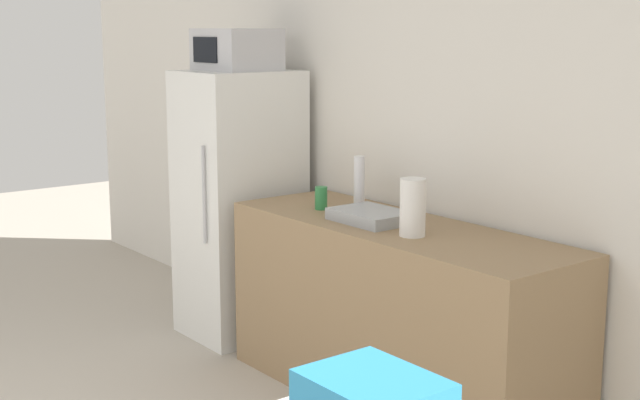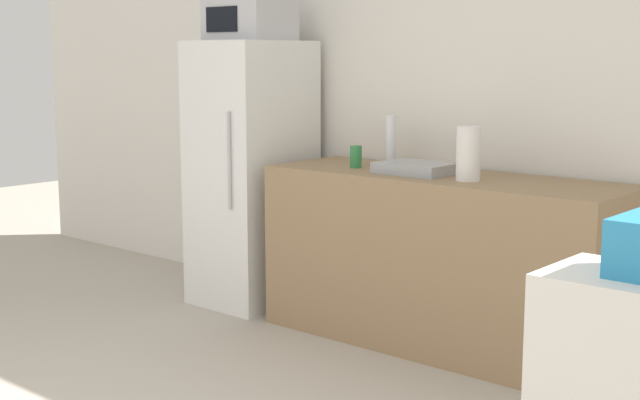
% 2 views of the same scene
% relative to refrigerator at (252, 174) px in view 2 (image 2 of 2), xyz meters
% --- Properties ---
extents(wall_back, '(8.00, 0.06, 2.60)m').
position_rel_refrigerator_xyz_m(wall_back, '(1.22, 0.42, 0.48)').
color(wall_back, white).
rests_on(wall_back, ground_plane).
extents(refrigerator, '(0.58, 0.68, 1.65)m').
position_rel_refrigerator_xyz_m(refrigerator, '(0.00, 0.00, 0.00)').
color(refrigerator, white).
rests_on(refrigerator, ground_plane).
extents(microwave, '(0.48, 0.38, 0.25)m').
position_rel_refrigerator_xyz_m(microwave, '(-0.00, -0.00, 0.95)').
color(microwave, '#BCBCC1').
rests_on(microwave, refrigerator).
extents(counter, '(2.00, 0.65, 0.93)m').
position_rel_refrigerator_xyz_m(counter, '(1.40, 0.04, -0.36)').
color(counter, '#937551').
rests_on(counter, ground_plane).
extents(sink_basin, '(0.39, 0.29, 0.06)m').
position_rel_refrigerator_xyz_m(sink_basin, '(1.26, -0.01, 0.14)').
color(sink_basin, '#9EA3A8').
rests_on(sink_basin, counter).
extents(bottle_tall, '(0.06, 0.06, 0.29)m').
position_rel_refrigerator_xyz_m(bottle_tall, '(0.97, 0.15, 0.25)').
color(bottle_tall, silver).
rests_on(bottle_tall, counter).
extents(bottle_short, '(0.07, 0.07, 0.12)m').
position_rel_refrigerator_xyz_m(bottle_short, '(0.85, -0.02, 0.17)').
color(bottle_short, '#2D7F42').
rests_on(bottle_short, counter).
extents(paper_towel_roll, '(0.12, 0.12, 0.28)m').
position_rel_refrigerator_xyz_m(paper_towel_roll, '(1.61, -0.06, 0.25)').
color(paper_towel_roll, white).
rests_on(paper_towel_roll, counter).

